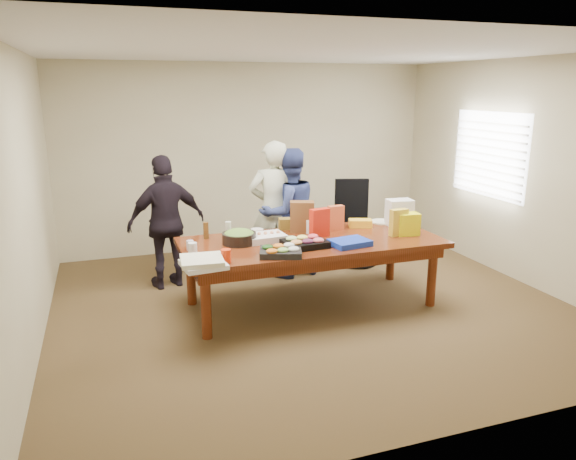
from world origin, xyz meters
name	(u,v)px	position (x,y,z in m)	size (l,w,h in m)	color
floor	(311,305)	(0.00, 0.00, -0.01)	(5.50, 5.00, 0.02)	#47301E
ceiling	(314,49)	(0.00, 0.00, 2.71)	(5.50, 5.00, 0.02)	white
wall_back	(250,157)	(0.00, 2.50, 1.35)	(5.50, 0.04, 2.70)	beige
wall_front	(458,251)	(0.00, -2.50, 1.35)	(5.50, 0.04, 2.70)	beige
wall_left	(25,203)	(-2.75, 0.00, 1.35)	(0.04, 5.00, 2.70)	beige
wall_right	(523,172)	(2.75, 0.00, 1.35)	(0.04, 5.00, 2.70)	beige
window_panel	(489,154)	(2.72, 0.60, 1.50)	(0.03, 1.40, 1.10)	white
window_blinds	(486,155)	(2.68, 0.60, 1.50)	(0.04, 1.36, 1.00)	beige
conference_table	(311,273)	(0.00, 0.00, 0.38)	(2.80, 1.20, 0.75)	#4C1C0F
office_chair	(357,225)	(1.12, 1.15, 0.55)	(0.56, 0.56, 1.09)	black
person_center	(274,209)	(-0.08, 1.09, 0.86)	(0.63, 0.41, 1.73)	beige
person_right	(288,213)	(0.09, 1.03, 0.82)	(0.79, 0.62, 1.63)	navy
person_left	(167,222)	(-1.41, 1.11, 0.80)	(0.94, 0.39, 1.60)	black
veggie_tray	(281,252)	(-0.49, -0.42, 0.78)	(0.41, 0.32, 0.06)	black
fruit_tray	(305,244)	(-0.16, -0.21, 0.78)	(0.43, 0.34, 0.07)	black
sheet_cake	(265,237)	(-0.48, 0.14, 0.79)	(0.41, 0.31, 0.07)	white
salad_bowl	(239,238)	(-0.77, 0.12, 0.81)	(0.36, 0.36, 0.12)	black
chip_bag_blue	(350,243)	(0.30, -0.32, 0.78)	(0.39, 0.29, 0.06)	#1634B5
chip_bag_red	(319,223)	(0.13, 0.09, 0.91)	(0.22, 0.09, 0.31)	red
chip_bag_yellow	(399,222)	(0.98, -0.15, 0.90)	(0.20, 0.08, 0.30)	gold
chip_bag_orange	(336,218)	(0.42, 0.31, 0.89)	(0.18, 0.08, 0.29)	#D2582F
mayo_jar	(310,226)	(0.09, 0.28, 0.83)	(0.10, 0.10, 0.15)	silver
mustard_bottle	(327,223)	(0.33, 0.36, 0.83)	(0.06, 0.06, 0.16)	gold
dressing_bottle	(206,230)	(-1.07, 0.43, 0.84)	(0.06, 0.06, 0.18)	#5B3914
ranch_bottle	(228,230)	(-0.84, 0.35, 0.84)	(0.06, 0.06, 0.19)	beige
banana_bunch	(360,223)	(0.75, 0.34, 0.79)	(0.27, 0.15, 0.09)	yellow
bread_loaf	(292,223)	(-0.04, 0.52, 0.81)	(0.31, 0.14, 0.13)	brown
kraft_bag	(302,217)	(0.02, 0.36, 0.93)	(0.27, 0.16, 0.35)	brown
red_cup	(226,256)	(-1.04, -0.46, 0.81)	(0.10, 0.10, 0.13)	red
clear_cup_a	(193,249)	(-1.30, -0.11, 0.81)	(0.09, 0.09, 0.12)	white
clear_cup_b	(190,245)	(-1.30, 0.05, 0.80)	(0.07, 0.07, 0.10)	silver
pizza_box_lower	(203,265)	(-1.27, -0.52, 0.77)	(0.38, 0.38, 0.04)	white
pizza_box_upper	(202,260)	(-1.28, -0.52, 0.82)	(0.38, 0.38, 0.04)	silver
plate_a	(382,222)	(1.10, 0.45, 0.76)	(0.28, 0.28, 0.02)	white
plate_b	(364,222)	(0.90, 0.52, 0.76)	(0.24, 0.24, 0.02)	silver
dip_bowl_a	(329,226)	(0.38, 0.40, 0.78)	(0.15, 0.15, 0.06)	#EFDCC7
dip_bowl_b	(257,231)	(-0.49, 0.43, 0.78)	(0.14, 0.14, 0.06)	silver
grocery_bag_white	(399,213)	(1.22, 0.26, 0.91)	(0.29, 0.21, 0.31)	white
grocery_bag_yellow	(407,224)	(1.09, -0.14, 0.87)	(0.24, 0.17, 0.24)	#F7F90C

